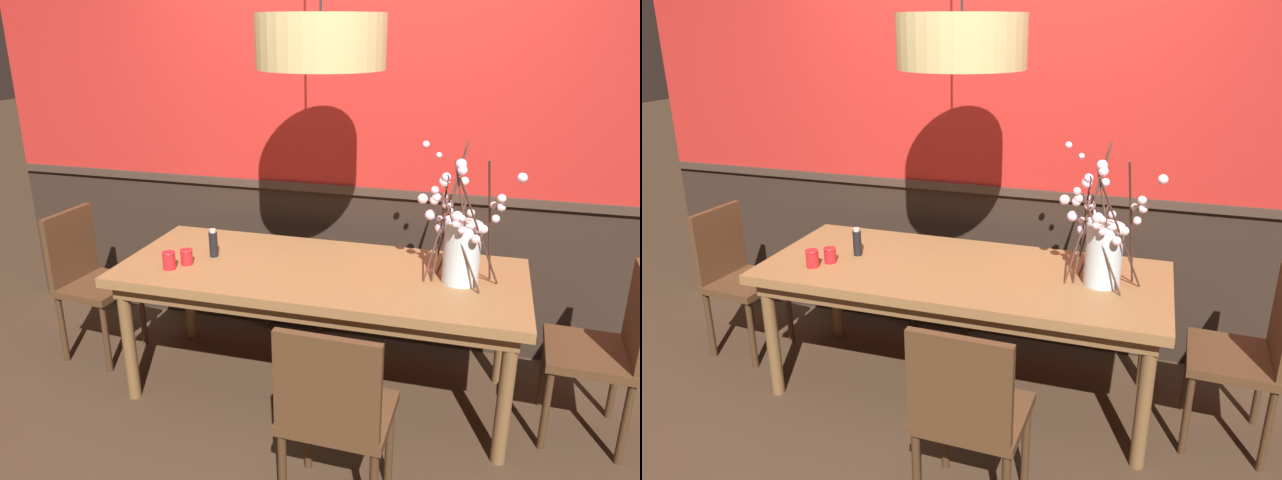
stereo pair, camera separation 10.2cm
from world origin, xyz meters
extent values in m
plane|color=#422D1E|center=(0.00, 0.00, 0.00)|extent=(24.00, 24.00, 0.00)
cube|color=#2D2119|center=(0.00, 0.73, 0.49)|extent=(4.75, 0.12, 0.98)
cube|color=#3E2E24|center=(0.00, 0.72, 1.00)|extent=(4.75, 0.14, 0.05)
cube|color=#B2231E|center=(0.00, 0.73, 1.97)|extent=(4.75, 0.12, 1.99)
cube|color=olive|center=(0.00, 0.00, 0.72)|extent=(2.14, 0.88, 0.05)
cube|color=brown|center=(0.00, 0.00, 0.65)|extent=(2.03, 0.77, 0.08)
cylinder|color=brown|center=(-0.98, -0.35, 0.35)|extent=(0.07, 0.07, 0.69)
cylinder|color=brown|center=(0.98, -0.35, 0.35)|extent=(0.07, 0.07, 0.69)
cylinder|color=brown|center=(-0.98, 0.35, 0.35)|extent=(0.07, 0.07, 0.69)
cylinder|color=brown|center=(0.98, 0.35, 0.35)|extent=(0.07, 0.07, 0.69)
cube|color=#4C301C|center=(-0.36, 0.79, 0.44)|extent=(0.43, 0.40, 0.04)
cube|color=#4C301C|center=(-0.36, 0.97, 0.69)|extent=(0.41, 0.04, 0.45)
cylinder|color=#412917|center=(-0.17, 0.62, 0.21)|extent=(0.04, 0.04, 0.42)
cylinder|color=#412917|center=(-0.55, 0.61, 0.21)|extent=(0.04, 0.04, 0.42)
cylinder|color=#412917|center=(-0.17, 0.96, 0.21)|extent=(0.04, 0.04, 0.42)
cylinder|color=#412917|center=(-0.55, 0.96, 0.21)|extent=(0.04, 0.04, 0.42)
cube|color=#4C301C|center=(0.31, -0.80, 0.46)|extent=(0.45, 0.40, 0.04)
cube|color=#4C301C|center=(0.30, -0.98, 0.69)|extent=(0.42, 0.05, 0.42)
cylinder|color=#412917|center=(0.12, -0.63, 0.22)|extent=(0.04, 0.04, 0.44)
cylinder|color=#412917|center=(0.50, -0.64, 0.22)|extent=(0.04, 0.04, 0.44)
cylinder|color=#412917|center=(0.11, -0.97, 0.22)|extent=(0.04, 0.04, 0.44)
cube|color=#4C301C|center=(-1.41, 0.02, 0.46)|extent=(0.42, 0.44, 0.04)
cube|color=#4C301C|center=(-1.58, 0.04, 0.70)|extent=(0.07, 0.39, 0.44)
cylinder|color=#412917|center=(-1.23, 0.18, 0.22)|extent=(0.04, 0.04, 0.44)
cylinder|color=#412917|center=(-1.26, -0.16, 0.22)|extent=(0.04, 0.04, 0.44)
cylinder|color=#412917|center=(-1.56, 0.21, 0.22)|extent=(0.04, 0.04, 0.44)
cylinder|color=#412917|center=(-1.59, -0.13, 0.22)|extent=(0.04, 0.04, 0.44)
cube|color=#4C301C|center=(1.36, -0.02, 0.46)|extent=(0.42, 0.45, 0.04)
cylinder|color=#412917|center=(1.18, -0.20, 0.22)|extent=(0.04, 0.04, 0.44)
cylinder|color=#412917|center=(1.20, 0.18, 0.22)|extent=(0.04, 0.04, 0.44)
cylinder|color=#412917|center=(1.53, -0.21, 0.22)|extent=(0.04, 0.04, 0.44)
cylinder|color=#412917|center=(1.54, 0.16, 0.22)|extent=(0.04, 0.04, 0.44)
cylinder|color=silver|center=(0.72, 0.03, 0.90)|extent=(0.18, 0.18, 0.31)
cylinder|color=silver|center=(0.72, 0.03, 0.78)|extent=(0.16, 0.16, 0.07)
cylinder|color=#472D23|center=(0.72, -0.06, 0.98)|extent=(0.23, 0.08, 0.47)
sphere|color=#FCD2D3|center=(0.69, -0.12, 1.13)|extent=(0.05, 0.05, 0.05)
sphere|color=#FCC7DF|center=(0.71, -0.09, 1.05)|extent=(0.04, 0.04, 0.04)
sphere|color=#F7CDDF|center=(0.71, -0.13, 1.13)|extent=(0.03, 0.03, 0.03)
sphere|color=white|center=(0.69, -0.13, 1.10)|extent=(0.04, 0.04, 0.04)
cylinder|color=#472D23|center=(0.63, 0.07, 1.09)|extent=(0.17, 0.22, 0.68)
sphere|color=#FFCEDF|center=(0.58, 0.09, 1.16)|extent=(0.04, 0.04, 0.04)
sphere|color=#FFC5DA|center=(0.50, 0.16, 1.40)|extent=(0.04, 0.04, 0.04)
sphere|color=#F7C8DB|center=(0.57, 0.15, 1.36)|extent=(0.03, 0.03, 0.03)
sphere|color=#F5CFDE|center=(0.57, 0.08, 1.20)|extent=(0.04, 0.04, 0.04)
cylinder|color=#472D23|center=(0.84, -0.05, 1.08)|extent=(0.07, 0.29, 0.67)
sphere|color=white|center=(0.89, -0.03, 1.17)|extent=(0.04, 0.04, 0.04)
sphere|color=#FFD4CF|center=(0.81, -0.06, 1.06)|extent=(0.04, 0.04, 0.04)
sphere|color=white|center=(0.86, -0.05, 1.11)|extent=(0.04, 0.04, 0.04)
cylinder|color=#472D23|center=(0.60, 0.07, 0.98)|extent=(0.04, 0.17, 0.46)
sphere|color=#F4CBE7|center=(0.55, 0.09, 1.06)|extent=(0.05, 0.05, 0.05)
sphere|color=#FACCDA|center=(0.51, 0.06, 1.15)|extent=(0.05, 0.05, 0.05)
sphere|color=#F5CED5|center=(0.60, 0.08, 1.05)|extent=(0.03, 0.03, 0.03)
sphere|color=#F4C5E1|center=(0.60, 0.08, 1.00)|extent=(0.05, 0.05, 0.05)
sphere|color=#FFCCD2|center=(0.57, 0.09, 1.14)|extent=(0.05, 0.05, 0.05)
cylinder|color=#472D23|center=(0.80, -0.07, 1.04)|extent=(0.23, 0.24, 0.59)
sphere|color=silver|center=(0.88, -0.18, 1.25)|extent=(0.04, 0.04, 0.04)
sphere|color=#F5C5D4|center=(0.80, -0.05, 1.06)|extent=(0.05, 0.05, 0.05)
sphere|color=#F5C7D2|center=(0.78, -0.08, 1.01)|extent=(0.04, 0.04, 0.04)
sphere|color=silver|center=(0.85, -0.12, 1.20)|extent=(0.03, 0.03, 0.03)
sphere|color=#F9CEE0|center=(0.95, -0.18, 1.34)|extent=(0.04, 0.04, 0.04)
cylinder|color=#472D23|center=(0.66, 0.12, 0.94)|extent=(0.13, 0.09, 0.39)
sphere|color=#FFD9D8|center=(0.63, 0.18, 1.04)|extent=(0.04, 0.04, 0.04)
sphere|color=#FFC6E3|center=(0.65, 0.15, 0.97)|extent=(0.05, 0.05, 0.05)
sphere|color=silver|center=(0.61, 0.18, 1.13)|extent=(0.04, 0.04, 0.04)
sphere|color=#F9CFE6|center=(0.65, 0.13, 1.08)|extent=(0.03, 0.03, 0.03)
sphere|color=#F3DCD4|center=(0.67, 0.13, 0.96)|extent=(0.05, 0.05, 0.05)
cylinder|color=#472D23|center=(0.64, 0.10, 1.07)|extent=(0.13, 0.11, 0.65)
sphere|color=#FFC8DA|center=(0.62, 0.14, 1.11)|extent=(0.04, 0.04, 0.04)
sphere|color=#FBCBDF|center=(0.64, 0.09, 1.05)|extent=(0.03, 0.03, 0.03)
sphere|color=#FCCFDA|center=(0.63, 0.10, 1.12)|extent=(0.05, 0.05, 0.05)
sphere|color=#FFC7E6|center=(0.63, 0.13, 1.11)|extent=(0.05, 0.05, 0.05)
sphere|color=white|center=(0.61, 0.12, 1.23)|extent=(0.05, 0.05, 0.05)
sphere|color=#FCCEE5|center=(0.62, 0.11, 1.26)|extent=(0.05, 0.05, 0.05)
cylinder|color=#472D23|center=(0.73, -0.01, 1.06)|extent=(0.15, 0.06, 0.62)
sphere|color=silver|center=(0.76, 0.01, 1.04)|extent=(0.05, 0.05, 0.05)
sphere|color=#FFD0D8|center=(0.71, -0.10, 1.29)|extent=(0.04, 0.04, 0.04)
sphere|color=#FFD1D7|center=(0.75, -0.04, 1.13)|extent=(0.04, 0.04, 0.04)
sphere|color=#FCCBE6|center=(0.70, -0.09, 1.34)|extent=(0.05, 0.05, 0.05)
sphere|color=#FFC9DD|center=(0.69, -0.08, 1.37)|extent=(0.05, 0.05, 0.05)
cylinder|color=red|center=(-0.77, -0.22, 0.79)|extent=(0.07, 0.07, 0.10)
torus|color=red|center=(-0.77, -0.22, 0.84)|extent=(0.07, 0.07, 0.01)
cylinder|color=silver|center=(-0.77, -0.22, 0.78)|extent=(0.05, 0.05, 0.05)
cylinder|color=red|center=(-0.71, -0.14, 0.79)|extent=(0.06, 0.06, 0.09)
torus|color=red|center=(-0.71, -0.14, 0.83)|extent=(0.07, 0.07, 0.01)
cylinder|color=silver|center=(-0.71, -0.14, 0.77)|extent=(0.04, 0.04, 0.04)
cylinder|color=black|center=(-0.62, 0.01, 0.81)|extent=(0.05, 0.05, 0.14)
cylinder|color=beige|center=(-0.62, 0.01, 0.89)|extent=(0.04, 0.04, 0.02)
cylinder|color=tan|center=(0.03, -0.10, 1.89)|extent=(0.59, 0.59, 0.24)
sphere|color=#F9EAB7|center=(0.03, -0.10, 1.86)|extent=(0.14, 0.14, 0.14)
camera|label=1|loc=(0.80, -2.83, 1.97)|focal=33.65mm
camera|label=2|loc=(0.90, -2.80, 1.97)|focal=33.65mm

